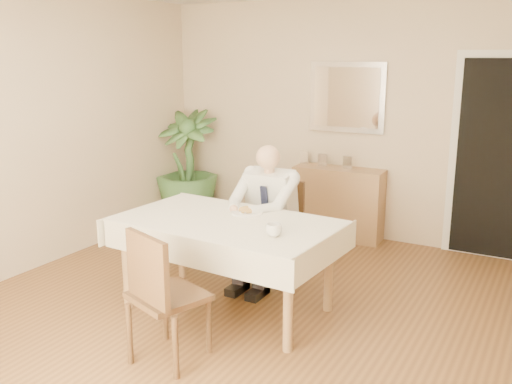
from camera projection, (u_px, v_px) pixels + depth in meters
The scene contains 17 objects.
room at pixel (233, 155), 4.13m from camera, with size 5.00×5.02×2.60m.
doorway at pixel (499, 160), 5.56m from camera, with size 0.96×0.07×2.10m.
mirror at pixel (347, 97), 6.19m from camera, with size 0.86×0.04×0.76m.
dining_table at pixel (227, 230), 4.47m from camera, with size 1.77×1.12×0.75m.
chair_far at pixel (277, 223), 5.26m from camera, with size 0.46×0.46×0.88m.
chair_near at pixel (160, 290), 3.69m from camera, with size 0.56×0.57×0.93m.
seated_man at pixel (263, 210), 4.97m from camera, with size 0.48×0.72×1.24m.
plate at pixel (247, 212), 4.63m from camera, with size 0.26×0.26×0.02m, color white.
food at pixel (247, 210), 4.62m from camera, with size 0.14×0.14×0.06m, color olive.
knife at pixel (248, 213), 4.55m from camera, with size 0.01×0.01×0.13m, color silver.
fork at pixel (239, 211), 4.59m from camera, with size 0.01×0.01×0.13m, color silver.
coffee_mug at pixel (274, 230), 4.05m from camera, with size 0.11×0.11×0.09m, color white.
sideboard at pixel (338, 203), 6.34m from camera, with size 0.99×0.34×0.79m, color olive.
photo_frame_left at pixel (304, 157), 6.49m from camera, with size 0.10×0.02×0.14m, color silver.
photo_frame_center at pixel (323, 160), 6.34m from camera, with size 0.10×0.02×0.14m, color silver.
photo_frame_right at pixel (348, 163), 6.19m from camera, with size 0.10×0.02×0.14m, color silver.
potted_palm at pixel (187, 166), 6.99m from camera, with size 0.75×0.75×1.35m, color #355E2D.
Camera 1 is at (2.13, -3.48, 2.03)m, focal length 40.00 mm.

